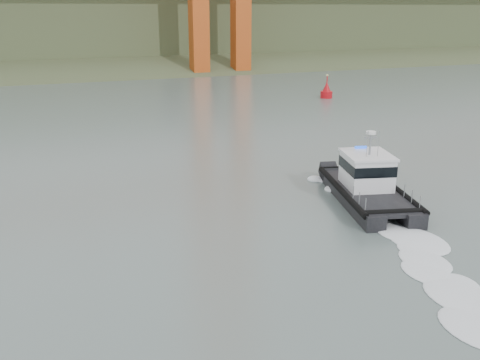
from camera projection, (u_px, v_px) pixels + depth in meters
name	position (u px, v px, depth m)	size (l,w,h in m)	color
ground	(315.00, 268.00, 24.64)	(400.00, 400.00, 0.00)	#51615C
headlands	(70.00, 27.00, 133.64)	(500.00, 105.36, 27.12)	#374427
patrol_boat	(367.00, 184.00, 32.87)	(5.69, 9.99, 4.58)	black
nav_buoy	(327.00, 91.00, 71.43)	(1.59, 1.59, 3.32)	#AE0C12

